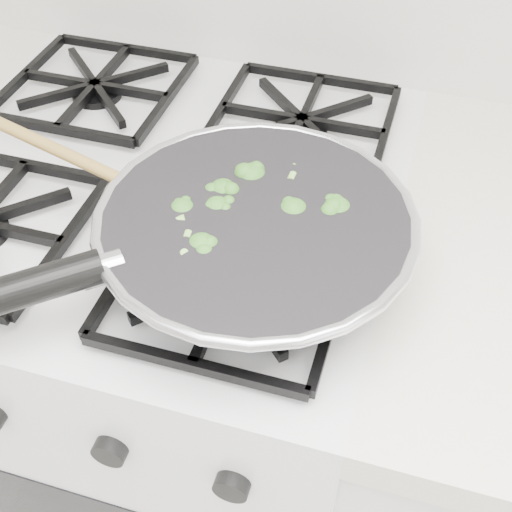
# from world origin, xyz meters

# --- Properties ---
(stove) EXTENTS (0.60, 0.60, 0.92)m
(stove) POSITION_xyz_m (0.00, 1.70, 0.46)
(stove) COLOR white
(stove) RESTS_ON ground
(skillet) EXTENTS (0.51, 0.39, 0.10)m
(skillet) POSITION_xyz_m (0.16, 1.58, 0.96)
(skillet) COLOR black
(skillet) RESTS_ON stove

